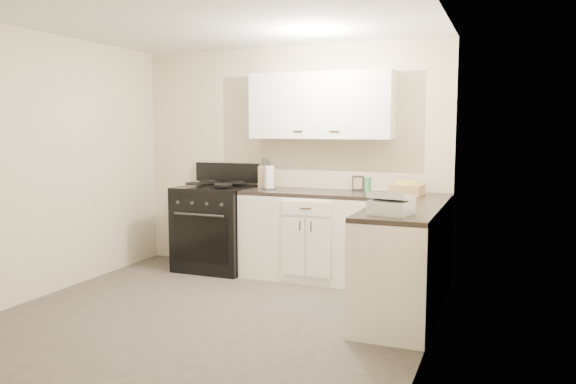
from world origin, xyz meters
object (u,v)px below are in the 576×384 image
at_px(paper_towel, 269,177).
at_px(wicker_basket, 407,189).
at_px(knife_block, 265,177).
at_px(countertop_grill, 391,207).
at_px(stove, 216,229).

xyz_separation_m(paper_towel, wicker_basket, (1.49, 0.03, -0.08)).
relative_size(knife_block, countertop_grill, 0.83).
bearing_deg(knife_block, stove, -152.60).
distance_m(stove, wicker_basket, 2.20).
bearing_deg(knife_block, countertop_grill, -26.30).
bearing_deg(stove, wicker_basket, 2.21).
relative_size(knife_block, paper_towel, 0.97).
bearing_deg(wicker_basket, paper_towel, -178.74).
bearing_deg(knife_block, wicker_basket, 11.70).
xyz_separation_m(stove, countertop_grill, (2.24, -1.28, 0.53)).
relative_size(paper_towel, wicker_basket, 0.82).
bearing_deg(countertop_grill, paper_towel, 151.22).
bearing_deg(paper_towel, wicker_basket, 1.26).
distance_m(knife_block, paper_towel, 0.13).
bearing_deg(wicker_basket, stove, -177.79).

